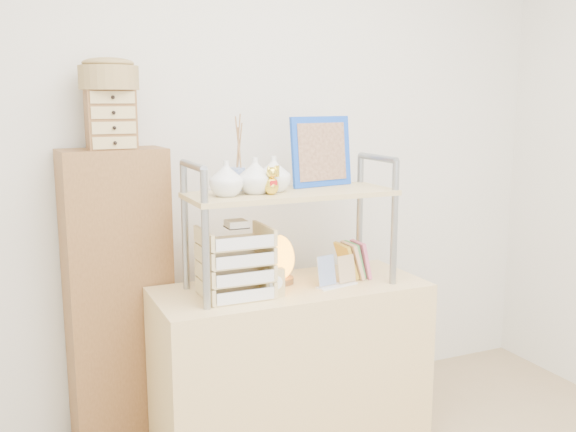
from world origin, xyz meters
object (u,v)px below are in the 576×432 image
object	(u,v)px
cabinet	(119,298)
letter_tray	(237,266)
salt_lamp	(280,259)
desk	(291,366)

from	to	relation	value
cabinet	letter_tray	xyz separation A→B (m)	(0.42, -0.41, 0.20)
letter_tray	salt_lamp	world-z (taller)	letter_tray
letter_tray	salt_lamp	bearing A→B (deg)	23.81
letter_tray	salt_lamp	size ratio (longest dim) A/B	1.49
desk	salt_lamp	bearing A→B (deg)	112.47
cabinet	letter_tray	size ratio (longest dim) A/B	4.16
desk	cabinet	world-z (taller)	cabinet
desk	cabinet	size ratio (longest dim) A/B	0.89
desk	salt_lamp	world-z (taller)	salt_lamp
cabinet	salt_lamp	world-z (taller)	cabinet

